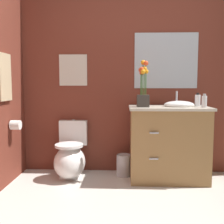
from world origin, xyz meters
TOP-DOWN VIEW (x-y plane):
  - wall_back at (0.20, 1.56)m, footprint 4.55×0.05m
  - toilet at (-0.80, 1.26)m, footprint 0.38×0.59m
  - vanity_cabinet at (0.40, 1.23)m, footprint 0.94×0.56m
  - flower_vase at (0.08, 1.17)m, footprint 0.14×0.14m
  - soap_bottle at (0.77, 1.12)m, footprint 0.06×0.06m
  - lotion_bottle at (0.74, 1.28)m, footprint 0.07×0.07m
  - trash_bin at (-0.14, 1.33)m, footprint 0.18×0.18m
  - wall_poster at (-0.80, 1.53)m, footprint 0.36×0.01m
  - wall_mirror at (0.39, 1.53)m, footprint 0.80×0.01m
  - hanging_towel at (-1.45, 0.95)m, footprint 0.03×0.28m
  - toilet_paper_roll at (-1.39, 1.06)m, footprint 0.11×0.11m

SIDE VIEW (x-z plane):
  - trash_bin at x=-0.14m, z-range 0.00..0.27m
  - toilet at x=-0.80m, z-range -0.10..0.59m
  - vanity_cabinet at x=0.40m, z-range -0.08..0.99m
  - toilet_paper_roll at x=-1.39m, z-range 0.62..0.74m
  - soap_bottle at x=0.77m, z-range 0.88..1.04m
  - lotion_bottle at x=0.74m, z-range 0.88..1.04m
  - flower_vase at x=0.08m, z-range 0.82..1.36m
  - hanging_towel at x=-1.45m, z-range 0.97..1.49m
  - wall_back at x=0.20m, z-range 0.00..2.50m
  - wall_poster at x=-0.80m, z-range 1.13..1.53m
  - wall_mirror at x=0.39m, z-range 1.10..1.80m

